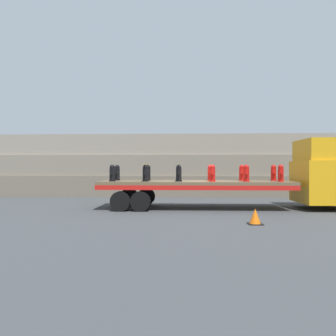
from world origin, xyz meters
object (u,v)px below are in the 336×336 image
Objects in this scene: fire_hydrant_black_far_2 at (179,173)px; fire_hydrant_red_near_3 at (212,173)px; fire_hydrant_red_far_5 at (273,173)px; fire_hydrant_red_far_3 at (210,173)px; flatbed_trailer at (182,186)px; fire_hydrant_black_near_2 at (179,173)px; fire_hydrant_black_near_1 at (145,173)px; fire_hydrant_black_far_0 at (117,173)px; fire_hydrant_red_far_4 at (242,173)px; fire_hydrant_red_near_4 at (246,173)px; fire_hydrant_black_far_1 at (148,173)px; truck_cab at (328,175)px; traffic_cone at (255,217)px; fire_hydrant_black_near_0 at (112,173)px; fire_hydrant_red_near_5 at (281,173)px.

fire_hydrant_red_near_3 is at bearing -37.25° from fire_hydrant_black_far_2.
fire_hydrant_red_far_3 is at bearing 180.00° from fire_hydrant_red_far_5.
fire_hydrant_black_far_2 is 1.49m from fire_hydrant_red_far_3.
fire_hydrant_black_near_2 is at bearing -105.71° from flatbed_trailer.
fire_hydrant_black_far_2 is at bearing 180.00° from fire_hydrant_red_far_5.
fire_hydrant_red_near_3 and fire_hydrant_red_far_5 have the same top height.
fire_hydrant_black_near_1 and fire_hydrant_black_far_2 have the same top height.
fire_hydrant_black_far_0 and fire_hydrant_red_far_4 have the same top height.
fire_hydrant_red_near_4 is at bearing -11.36° from flatbed_trailer.
fire_hydrant_black_near_2 is at bearing -37.25° from fire_hydrant_black_far_1.
fire_hydrant_red_far_5 is at bearing 165.99° from truck_cab.
fire_hydrant_black_near_2 is 4.62m from fire_hydrant_red_far_5.
flatbed_trailer is 11.55× the size of fire_hydrant_black_near_2.
fire_hydrant_black_near_2 is (1.49, 0.00, 0.00)m from fire_hydrant_black_near_1.
fire_hydrant_black_far_0 reaches higher than traffic_cone.
fire_hydrant_red_far_3 is (2.98, 0.00, 0.00)m from fire_hydrant_black_far_1.
traffic_cone is (-4.18, -4.17, -1.31)m from truck_cab.
fire_hydrant_black_far_2 and fire_hydrant_red_far_4 have the same top height.
fire_hydrant_black_near_0 is 1.00× the size of fire_hydrant_red_far_4.
fire_hydrant_black_near_2 is at bearing 180.00° from fire_hydrant_red_near_4.
fire_hydrant_red_near_4 and fire_hydrant_red_near_5 have the same top height.
traffic_cone is at bearing -61.51° from fire_hydrant_black_far_2.
fire_hydrant_red_far_3 is at bearing 0.00° from fire_hydrant_black_far_1.
flatbed_trailer is at bearing 18.95° from fire_hydrant_black_near_1.
fire_hydrant_red_near_3 is at bearing -14.22° from fire_hydrant_black_far_0.
fire_hydrant_red_near_3 is 3.19m from fire_hydrant_red_far_5.
fire_hydrant_red_near_3 is 1.13m from fire_hydrant_red_far_3.
flatbed_trailer is 1.85m from fire_hydrant_black_near_1.
flatbed_trailer is at bearing 172.51° from fire_hydrant_red_near_5.
fire_hydrant_black_far_0 is (-3.14, 0.57, 0.60)m from flatbed_trailer.
fire_hydrant_black_near_1 is 1.00× the size of fire_hydrant_red_far_3.
fire_hydrant_black_near_1 and fire_hydrant_black_far_1 have the same top height.
fire_hydrant_black_far_2 is at bearing 20.82° from fire_hydrant_black_near_0.
fire_hydrant_black_far_0 is 7.42m from traffic_cone.
fire_hydrant_red_far_3 is 5.04m from traffic_cone.
fire_hydrant_red_near_3 is at bearing -20.82° from fire_hydrant_black_far_1.
fire_hydrant_red_far_3 is (1.49, 0.00, 0.00)m from fire_hydrant_black_far_2.
fire_hydrant_red_near_3 is at bearing 0.00° from fire_hydrant_black_near_1.
fire_hydrant_red_far_4 is (1.49, 0.00, 0.00)m from fire_hydrant_red_far_3.
fire_hydrant_red_near_3 is 1.49m from fire_hydrant_red_near_4.
fire_hydrant_black_far_2 is at bearing 37.25° from fire_hydrant_black_near_1.
fire_hydrant_black_far_1 is at bearing 180.00° from fire_hydrant_black_far_2.
fire_hydrant_black_far_2 is (-6.75, 0.57, 0.06)m from truck_cab.
fire_hydrant_red_near_5 is at bearing -14.22° from fire_hydrant_black_far_2.
fire_hydrant_black_far_0 and fire_hydrant_red_near_4 have the same top height.
fire_hydrant_red_near_5 is at bearing -7.49° from flatbed_trailer.
fire_hydrant_black_near_1 and fire_hydrant_red_near_4 have the same top height.
fire_hydrant_black_near_1 is (1.49, 0.00, 0.00)m from fire_hydrant_black_near_0.
traffic_cone is at bearing -135.12° from truck_cab.
fire_hydrant_red_far_5 is at bearing 0.00° from fire_hydrant_black_far_0.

